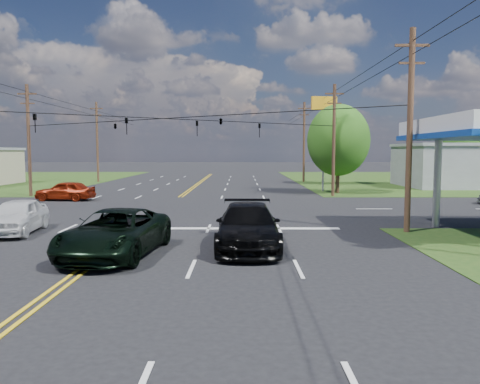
{
  "coord_description": "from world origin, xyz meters",
  "views": [
    {
      "loc": [
        5.14,
        -18.99,
        3.83
      ],
      "look_at": [
        5.06,
        6.0,
        1.67
      ],
      "focal_mm": 35.0,
      "sensor_mm": 36.0,
      "label": 1
    }
  ],
  "objects_px": {
    "pole_se": "(410,128)",
    "tree_right_a": "(338,140)",
    "pole_ne": "(334,139)",
    "pole_right_far": "(304,141)",
    "pickup_dkgreen": "(115,233)",
    "tree_right_b": "(338,148)",
    "suv_black": "(248,226)",
    "retail_ne": "(470,167)",
    "pole_left_far": "(97,141)",
    "pickup_white": "(17,216)",
    "pole_nw": "(29,139)",
    "tree_far_r": "(464,146)"
  },
  "relations": [
    {
      "from": "pole_right_far",
      "to": "pickup_dkgreen",
      "type": "height_order",
      "value": "pole_right_far"
    },
    {
      "from": "pole_left_far",
      "to": "pickup_dkgreen",
      "type": "bearing_deg",
      "value": -72.19
    },
    {
      "from": "pickup_dkgreen",
      "to": "suv_black",
      "type": "distance_m",
      "value": 5.07
    },
    {
      "from": "retail_ne",
      "to": "tree_right_a",
      "type": "xyz_separation_m",
      "value": [
        -16.0,
        -8.0,
        2.67
      ]
    },
    {
      "from": "retail_ne",
      "to": "pole_right_far",
      "type": "bearing_deg",
      "value": 154.8
    },
    {
      "from": "pole_ne",
      "to": "pickup_dkgreen",
      "type": "relative_size",
      "value": 1.55
    },
    {
      "from": "pole_left_far",
      "to": "tree_far_r",
      "type": "height_order",
      "value": "pole_left_far"
    },
    {
      "from": "pole_ne",
      "to": "pickup_white",
      "type": "relative_size",
      "value": 2.0
    },
    {
      "from": "pole_left_far",
      "to": "tree_right_b",
      "type": "height_order",
      "value": "pole_left_far"
    },
    {
      "from": "tree_right_a",
      "to": "pickup_dkgreen",
      "type": "height_order",
      "value": "tree_right_a"
    },
    {
      "from": "pickup_dkgreen",
      "to": "pole_right_far",
      "type": "bearing_deg",
      "value": 79.81
    },
    {
      "from": "pole_ne",
      "to": "tree_right_b",
      "type": "bearing_deg",
      "value": 76.87
    },
    {
      "from": "pole_left_far",
      "to": "suv_black",
      "type": "height_order",
      "value": "pole_left_far"
    },
    {
      "from": "retail_ne",
      "to": "tree_right_a",
      "type": "height_order",
      "value": "tree_right_a"
    },
    {
      "from": "pole_left_far",
      "to": "tree_right_b",
      "type": "relative_size",
      "value": 1.41
    },
    {
      "from": "pole_se",
      "to": "tree_right_b",
      "type": "bearing_deg",
      "value": 83.95
    },
    {
      "from": "pickup_white",
      "to": "tree_far_r",
      "type": "bearing_deg",
      "value": 38.1
    },
    {
      "from": "tree_right_a",
      "to": "tree_right_b",
      "type": "height_order",
      "value": "tree_right_a"
    },
    {
      "from": "pole_nw",
      "to": "pickup_white",
      "type": "bearing_deg",
      "value": -67.44
    },
    {
      "from": "retail_ne",
      "to": "tree_right_b",
      "type": "height_order",
      "value": "tree_right_b"
    },
    {
      "from": "pole_se",
      "to": "tree_far_r",
      "type": "xyz_separation_m",
      "value": [
        21.0,
        39.0,
        -0.37
      ]
    },
    {
      "from": "pole_right_far",
      "to": "pickup_dkgreen",
      "type": "xyz_separation_m",
      "value": [
        -12.5,
        -42.01,
        -4.32
      ]
    },
    {
      "from": "pickup_dkgreen",
      "to": "pickup_white",
      "type": "distance_m",
      "value": 7.61
    },
    {
      "from": "tree_right_b",
      "to": "retail_ne",
      "type": "bearing_deg",
      "value": -16.5
    },
    {
      "from": "pole_se",
      "to": "tree_right_a",
      "type": "bearing_deg",
      "value": 87.27
    },
    {
      "from": "tree_right_a",
      "to": "pole_se",
      "type": "bearing_deg",
      "value": -92.73
    },
    {
      "from": "retail_ne",
      "to": "pole_left_far",
      "type": "distance_m",
      "value": 43.84
    },
    {
      "from": "pole_nw",
      "to": "pole_left_far",
      "type": "distance_m",
      "value": 19.0
    },
    {
      "from": "pole_se",
      "to": "pole_ne",
      "type": "bearing_deg",
      "value": 90.0
    },
    {
      "from": "tree_right_b",
      "to": "pickup_dkgreen",
      "type": "height_order",
      "value": "tree_right_b"
    },
    {
      "from": "pole_se",
      "to": "pole_right_far",
      "type": "relative_size",
      "value": 0.95
    },
    {
      "from": "pickup_dkgreen",
      "to": "tree_far_r",
      "type": "bearing_deg",
      "value": 59.1
    },
    {
      "from": "tree_right_b",
      "to": "suv_black",
      "type": "relative_size",
      "value": 1.17
    },
    {
      "from": "retail_ne",
      "to": "pole_left_far",
      "type": "xyz_separation_m",
      "value": [
        -43.0,
        8.0,
        2.97
      ]
    },
    {
      "from": "tree_right_b",
      "to": "suv_black",
      "type": "height_order",
      "value": "tree_right_b"
    },
    {
      "from": "retail_ne",
      "to": "tree_right_a",
      "type": "bearing_deg",
      "value": -153.43
    },
    {
      "from": "pole_se",
      "to": "tree_right_a",
      "type": "xyz_separation_m",
      "value": [
        1.0,
        21.0,
        -0.05
      ]
    },
    {
      "from": "pole_right_far",
      "to": "tree_right_a",
      "type": "xyz_separation_m",
      "value": [
        1.0,
        -16.0,
        -0.3
      ]
    },
    {
      "from": "pole_nw",
      "to": "suv_black",
      "type": "bearing_deg",
      "value": -49.7
    },
    {
      "from": "pickup_white",
      "to": "tree_right_b",
      "type": "bearing_deg",
      "value": 49.82
    },
    {
      "from": "tree_right_b",
      "to": "pole_se",
      "type": "bearing_deg",
      "value": -96.05
    },
    {
      "from": "retail_ne",
      "to": "tree_right_a",
      "type": "relative_size",
      "value": 1.71
    },
    {
      "from": "pole_se",
      "to": "pole_right_far",
      "type": "height_order",
      "value": "pole_right_far"
    },
    {
      "from": "pole_se",
      "to": "tree_far_r",
      "type": "relative_size",
      "value": 1.25
    },
    {
      "from": "pole_left_far",
      "to": "pickup_white",
      "type": "xyz_separation_m",
      "value": [
        7.58,
        -37.24,
        -4.36
      ]
    },
    {
      "from": "pole_left_far",
      "to": "pole_se",
      "type": "bearing_deg",
      "value": -54.9
    },
    {
      "from": "tree_right_a",
      "to": "suv_black",
      "type": "bearing_deg",
      "value": -109.22
    },
    {
      "from": "pole_nw",
      "to": "tree_right_a",
      "type": "bearing_deg",
      "value": 6.34
    },
    {
      "from": "pole_left_far",
      "to": "tree_right_b",
      "type": "xyz_separation_m",
      "value": [
        29.5,
        -4.0,
        -0.95
      ]
    },
    {
      "from": "pole_nw",
      "to": "tree_far_r",
      "type": "distance_m",
      "value": 51.48
    }
  ]
}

